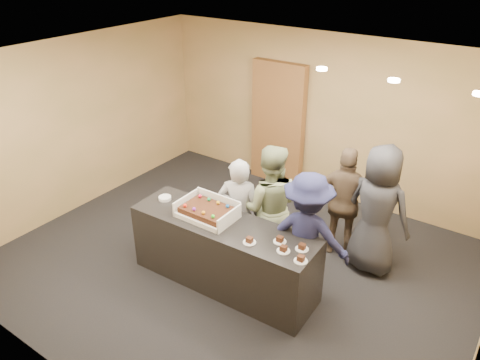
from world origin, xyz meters
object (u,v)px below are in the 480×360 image
Objects in this scene: sheet_cake at (207,210)px; person_server_grey at (239,213)px; plate_stack at (165,198)px; person_navy_man at (306,236)px; person_sage_man at (269,207)px; person_brown_extra at (345,203)px; serving_counter at (224,253)px; storage_cabinet at (278,124)px; person_dark_suit at (377,210)px; cake_box at (208,213)px.

person_server_grey reaches higher than sheet_cake.
person_navy_man is at bearing 13.16° from plate_stack.
person_navy_man is at bearing 21.61° from sheet_cake.
person_sage_man is 1.05m from person_brown_extra.
storage_cabinet reaches higher than serving_counter.
plate_stack is 0.99m from person_server_grey.
plate_stack is at bearing -0.21° from person_navy_man.
person_dark_suit is at bearing 29.84° from plate_stack.
person_brown_extra is at bearing -4.72° from person_dark_suit.
cake_box reaches higher than serving_counter.
plate_stack is 0.11× the size of person_server_grey.
plate_stack is at bearing 178.71° from sheet_cake.
person_brown_extra is (1.88, -1.37, -0.29)m from storage_cabinet.
person_sage_man is (0.31, 0.25, 0.08)m from person_server_grey.
storage_cabinet is at bearing -26.51° from person_dark_suit.
person_navy_man is (1.14, 0.45, -0.19)m from sheet_cake.
person_navy_man is at bearing 129.91° from person_sage_man.
person_server_grey is at bearing 26.81° from plate_stack.
serving_counter is 1.36× the size of person_dark_suit.
cake_box is 1.22m from person_navy_man.
plate_stack is at bearing 2.66° from person_server_grey.
person_server_grey is at bearing 36.92° from person_dark_suit.
sheet_cake is 0.53m from person_server_grey.
person_dark_suit is at bearing -179.94° from person_sage_man.
person_sage_man is at bearing 32.94° from person_brown_extra.
person_server_grey is (0.87, 0.44, -0.15)m from plate_stack.
person_dark_suit is (0.46, -0.08, 0.09)m from person_brown_extra.
sheet_cake is at bearing 178.21° from serving_counter.
person_sage_man reaches higher than serving_counter.
person_sage_man reaches higher than sheet_cake.
storage_cabinet is 1.33× the size of person_navy_man.
person_sage_man is at bearing -165.27° from person_server_grey.
person_dark_suit reaches higher than cake_box.
storage_cabinet is 1.26× the size of person_sage_man.
person_sage_man is (0.22, 0.71, 0.41)m from serving_counter.
sheet_cake is (-0.00, -0.03, 0.05)m from cake_box.
cake_box is 4.25× the size of plate_stack.
serving_counter is 3.44× the size of cake_box.
sheet_cake is (-0.24, -0.00, 0.55)m from serving_counter.
storage_cabinet is 3.01m from person_navy_man.
person_server_grey is at bearing -70.41° from storage_cabinet.
plate_stack is (-0.72, 0.02, -0.08)m from sheet_cake.
person_navy_man is at bearing 155.39° from person_server_grey.
storage_cabinet reaches higher than person_dark_suit.
serving_counter is at bearing 49.76° from person_dark_suit.
storage_cabinet reaches higher than person_navy_man.
person_server_grey reaches higher than plate_stack.
plate_stack reaches higher than serving_counter.
cake_box is 0.72m from plate_stack.
person_server_grey is 0.90× the size of person_sage_man.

